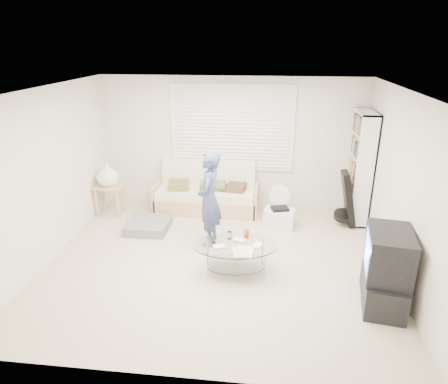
# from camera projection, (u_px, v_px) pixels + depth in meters

# --- Properties ---
(ground) EXTENTS (5.00, 5.00, 0.00)m
(ground) POSITION_uv_depth(u_px,v_px,m) (217.00, 260.00, 6.01)
(ground) COLOR tan
(ground) RESTS_ON ground
(room_shell) EXTENTS (5.02, 4.52, 2.51)m
(room_shell) POSITION_uv_depth(u_px,v_px,m) (221.00, 147.00, 5.87)
(room_shell) COLOR silver
(room_shell) RESTS_ON ground
(window_blinds) EXTENTS (2.32, 0.08, 1.62)m
(window_blinds) POSITION_uv_depth(u_px,v_px,m) (232.00, 128.00, 7.49)
(window_blinds) COLOR silver
(window_blinds) RESTS_ON ground
(futon_sofa) EXTENTS (1.96, 0.79, 0.96)m
(futon_sofa) POSITION_uv_depth(u_px,v_px,m) (207.00, 195.00, 7.68)
(futon_sofa) COLOR tan
(futon_sofa) RESTS_ON ground
(grey_floor_pillow) EXTENTS (0.71, 0.71, 0.16)m
(grey_floor_pillow) POSITION_uv_depth(u_px,v_px,m) (148.00, 225.00, 6.95)
(grey_floor_pillow) COLOR slate
(grey_floor_pillow) RESTS_ON ground
(side_table) EXTENTS (0.51, 0.41, 1.01)m
(side_table) POSITION_uv_depth(u_px,v_px,m) (108.00, 177.00, 7.34)
(side_table) COLOR tan
(side_table) RESTS_ON ground
(bookshelf) EXTENTS (0.31, 0.83, 1.98)m
(bookshelf) POSITION_uv_depth(u_px,v_px,m) (360.00, 167.00, 7.07)
(bookshelf) COLOR white
(bookshelf) RESTS_ON ground
(guitar_case) EXTENTS (0.37, 0.37, 0.98)m
(guitar_case) POSITION_uv_depth(u_px,v_px,m) (347.00, 203.00, 6.99)
(guitar_case) COLOR black
(guitar_case) RESTS_ON ground
(floor_fan) EXTENTS (0.38, 0.26, 0.64)m
(floor_fan) POSITION_uv_depth(u_px,v_px,m) (279.00, 198.00, 7.35)
(floor_fan) COLOR white
(floor_fan) RESTS_ON ground
(storage_bin) EXTENTS (0.57, 0.44, 0.36)m
(storage_bin) POSITION_uv_depth(u_px,v_px,m) (279.00, 218.00, 7.06)
(storage_bin) COLOR white
(storage_bin) RESTS_ON ground
(tv_unit) EXTENTS (0.61, 0.97, 0.99)m
(tv_unit) POSITION_uv_depth(u_px,v_px,m) (386.00, 269.00, 4.88)
(tv_unit) COLOR black
(tv_unit) RESTS_ON ground
(coffee_table) EXTENTS (1.25, 0.88, 0.56)m
(coffee_table) POSITION_uv_depth(u_px,v_px,m) (236.00, 250.00, 5.59)
(coffee_table) COLOR silver
(coffee_table) RESTS_ON ground
(standing_person) EXTENTS (0.40, 0.58, 1.54)m
(standing_person) POSITION_uv_depth(u_px,v_px,m) (209.00, 199.00, 6.24)
(standing_person) COLOR navy
(standing_person) RESTS_ON ground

